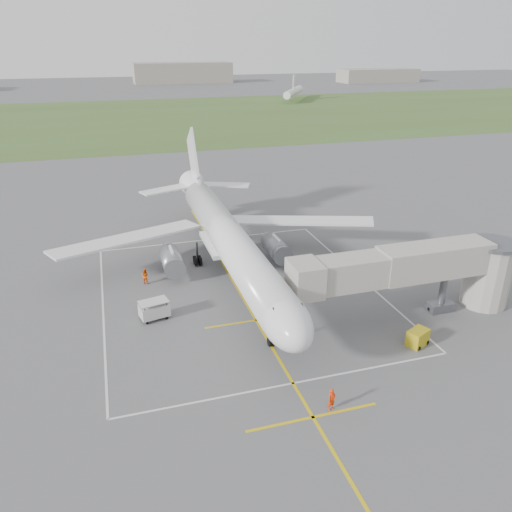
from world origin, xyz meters
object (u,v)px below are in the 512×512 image
object	(u,v)px
airliner	(228,238)
baggage_cart	(154,310)
gpu_unit	(418,338)
ramp_worker_nose	(332,399)
ramp_worker_wing	(145,276)
jet_bridge	(426,270)

from	to	relation	value
airliner	baggage_cart	xyz separation A→B (m)	(-9.23, -7.61, -3.43)
gpu_unit	ramp_worker_nose	distance (m)	12.10
ramp_worker_nose	ramp_worker_wing	distance (m)	27.05
jet_bridge	ramp_worker_wing	xyz separation A→B (m)	(-25.10, 14.64, -3.86)
airliner	ramp_worker_nose	xyz separation A→B (m)	(1.59, -24.34, -3.51)
baggage_cart	ramp_worker_wing	xyz separation A→B (m)	(-0.14, 8.00, -0.08)
ramp_worker_wing	ramp_worker_nose	bearing A→B (deg)	141.43
airliner	ramp_worker_nose	world-z (taller)	airliner
baggage_cart	ramp_worker_nose	xyz separation A→B (m)	(10.82, -16.73, -0.08)
baggage_cart	ramp_worker_nose	bearing A→B (deg)	-69.22
gpu_unit	baggage_cart	world-z (taller)	baggage_cart
airliner	gpu_unit	world-z (taller)	airliner
airliner	ramp_worker_nose	bearing A→B (deg)	-86.27
gpu_unit	ramp_worker_wing	world-z (taller)	ramp_worker_wing
airliner	baggage_cart	distance (m)	12.44
airliner	baggage_cart	bearing A→B (deg)	-140.52
jet_bridge	ramp_worker_wing	world-z (taller)	jet_bridge
airliner	gpu_unit	distance (m)	22.85
baggage_cart	ramp_worker_nose	distance (m)	19.92
gpu_unit	ramp_worker_wing	bearing A→B (deg)	113.53
airliner	gpu_unit	size ratio (longest dim) A/B	20.46
airliner	ramp_worker_wing	size ratio (longest dim) A/B	26.35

